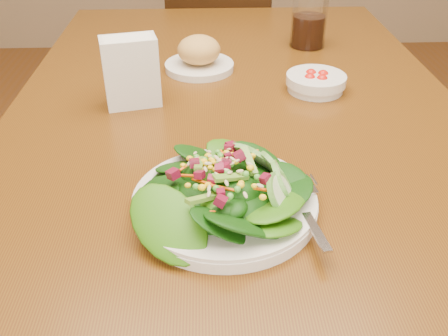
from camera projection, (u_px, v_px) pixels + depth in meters
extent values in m
cube|color=#5A350C|center=(237.00, 116.00, 0.99)|extent=(0.90, 1.40, 0.04)
cylinder|color=black|center=(111.00, 130.00, 1.72)|extent=(0.07, 0.07, 0.71)
cylinder|color=black|center=(335.00, 125.00, 1.75)|extent=(0.07, 0.07, 0.71)
cube|color=black|center=(229.00, 67.00, 2.07)|extent=(0.49, 0.49, 0.04)
cylinder|color=black|center=(273.00, 101.00, 2.29)|extent=(0.04, 0.04, 0.39)
cylinder|color=black|center=(201.00, 94.00, 2.35)|extent=(0.04, 0.04, 0.39)
cylinder|color=black|center=(260.00, 136.00, 2.01)|extent=(0.04, 0.04, 0.39)
cylinder|color=black|center=(180.00, 127.00, 2.07)|extent=(0.04, 0.04, 0.39)
cube|color=black|center=(217.00, 24.00, 1.78)|extent=(0.37, 0.13, 0.44)
cylinder|color=white|center=(225.00, 204.00, 0.70)|extent=(0.26, 0.26, 0.02)
ellipsoid|color=black|center=(225.00, 188.00, 0.69)|extent=(0.18, 0.18, 0.04)
cube|color=silver|center=(307.00, 208.00, 0.68)|extent=(0.05, 0.18, 0.01)
cylinder|color=white|center=(199.00, 66.00, 1.14)|extent=(0.16, 0.16, 0.02)
ellipsoid|color=tan|center=(199.00, 50.00, 1.12)|extent=(0.10, 0.10, 0.06)
cylinder|color=white|center=(316.00, 83.00, 1.04)|extent=(0.12, 0.12, 0.04)
sphere|color=red|center=(323.00, 76.00, 1.04)|extent=(0.02, 0.02, 0.02)
sphere|color=red|center=(311.00, 75.00, 1.04)|extent=(0.02, 0.02, 0.02)
sphere|color=red|center=(310.00, 80.00, 1.02)|extent=(0.02, 0.02, 0.02)
sphere|color=red|center=(322.00, 81.00, 1.02)|extent=(0.02, 0.02, 0.02)
cylinder|color=silver|center=(309.00, 16.00, 1.23)|extent=(0.09, 0.09, 0.15)
cylinder|color=black|center=(308.00, 31.00, 1.26)|extent=(0.08, 0.08, 0.08)
cube|color=white|center=(131.00, 72.00, 0.96)|extent=(0.11, 0.08, 0.14)
cube|color=white|center=(130.00, 67.00, 0.95)|extent=(0.10, 0.07, 0.11)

